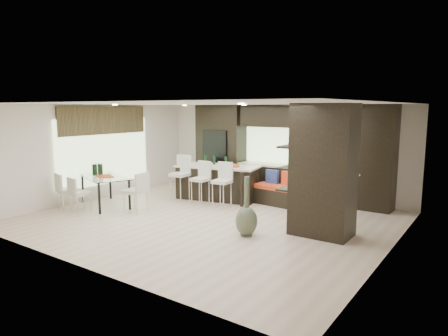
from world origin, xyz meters
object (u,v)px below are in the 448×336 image
Objects in this scene: floor_vase at (246,206)px; chair_far at (68,193)px; stool_left at (180,183)px; chair_near at (80,196)px; kitchen_island at (218,182)px; chair_end at (135,194)px; dining_table at (105,191)px; stool_mid at (200,187)px; stool_right at (222,190)px; bench at (279,195)px.

chair_far is at bearing -170.98° from floor_vase.
chair_near is at bearing -123.57° from stool_left.
stool_left reaches higher than kitchen_island.
stool_left is at bearing 153.61° from floor_vase.
chair_end is at bearing -98.79° from stool_left.
dining_table is (-1.26, -1.58, -0.12)m from stool_left.
floor_vase is (2.45, -1.59, 0.14)m from stool_mid.
floor_vase reaches higher than chair_near.
chair_end is at bearing -117.09° from stool_mid.
kitchen_island is 2.46× the size of stool_mid.
kitchen_island is at bearing 71.61° from dining_table.
dining_table is 0.94m from chair_far.
stool_left is at bearing -10.85° from chair_end.
stool_right is at bearing 50.84° from chair_near.
chair_end is (1.68, 0.78, 0.04)m from chair_far.
stool_right is 1.18× the size of chair_near.
dining_table is at bearing -138.68° from bench.
dining_table is at bearing 71.47° from chair_far.
kitchen_island is 0.81m from stool_mid.
bench is at bearing 56.83° from dining_table.
kitchen_island is at bearing 89.88° from stool_mid.
chair_end is at bearing -121.27° from kitchen_island.
chair_near is at bearing -170.09° from floor_vase.
bench is at bearing 41.09° from stool_right.
chair_end is at bearing 39.96° from chair_far.
stool_left is at bearing 175.38° from stool_right.
bench is (1.81, 1.14, -0.20)m from stool_mid.
stool_mid is 0.57× the size of dining_table.
stool_mid is at bearing -3.71° from stool_left.
kitchen_island is 4.05m from chair_far.
stool_left is 1.44m from stool_right.
kitchen_island is at bearing 126.06° from stool_right.
kitchen_island is 2.49× the size of chair_end.
kitchen_island reaches higher than chair_near.
bench is at bearing 52.40° from chair_near.
chair_far is (-4.30, -3.52, 0.17)m from bench.
chair_near is at bearing -144.00° from stool_right.
chair_near is (-1.26, -2.35, -0.11)m from stool_left.
floor_vase is at bearing -97.35° from chair_end.
stool_right reaches higher than chair_near.
chair_far reaches higher than chair_near.
stool_right is 1.03× the size of chair_end.
chair_far is 1.86m from chair_end.
kitchen_island is 1.41× the size of dining_table.
stool_left reaches higher than stool_mid.
bench is at bearing 32.04° from stool_mid.
floor_vase reaches higher than chair_end.
floor_vase is 3.27m from chair_end.
chair_far is at bearing -169.10° from chair_near.
kitchen_island is 1.89× the size of floor_vase.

